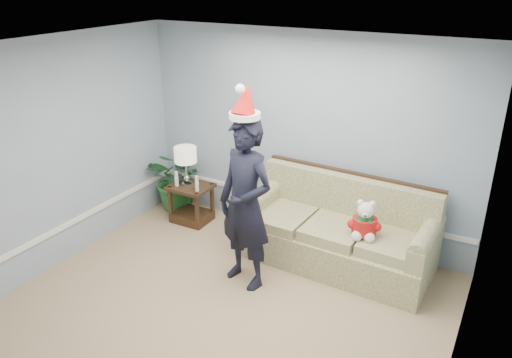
{
  "coord_description": "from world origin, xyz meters",
  "views": [
    {
      "loc": [
        2.42,
        -3.1,
        3.35
      ],
      "look_at": [
        -0.16,
        1.55,
        1.1
      ],
      "focal_mm": 35.0,
      "sensor_mm": 36.0,
      "label": 1
    }
  ],
  "objects_px": {
    "table_lamp": "(185,156)",
    "teddy_bear": "(364,224)",
    "houseplant": "(179,180)",
    "side_table": "(192,207)",
    "sofa": "(338,234)",
    "man": "(246,205)"
  },
  "relations": [
    {
      "from": "side_table",
      "to": "teddy_bear",
      "type": "distance_m",
      "value": 2.62
    },
    {
      "from": "side_table",
      "to": "table_lamp",
      "type": "relative_size",
      "value": 1.04
    },
    {
      "from": "side_table",
      "to": "houseplant",
      "type": "height_order",
      "value": "houseplant"
    },
    {
      "from": "side_table",
      "to": "houseplant",
      "type": "xyz_separation_m",
      "value": [
        -0.39,
        0.23,
        0.26
      ]
    },
    {
      "from": "side_table",
      "to": "table_lamp",
      "type": "distance_m",
      "value": 0.76
    },
    {
      "from": "houseplant",
      "to": "teddy_bear",
      "type": "xyz_separation_m",
      "value": [
        2.95,
        -0.45,
        0.24
      ]
    },
    {
      "from": "side_table",
      "to": "teddy_bear",
      "type": "bearing_deg",
      "value": -5.01
    },
    {
      "from": "sofa",
      "to": "man",
      "type": "height_order",
      "value": "man"
    },
    {
      "from": "man",
      "to": "side_table",
      "type": "bearing_deg",
      "value": 161.81
    },
    {
      "from": "man",
      "to": "teddy_bear",
      "type": "xyz_separation_m",
      "value": [
        1.13,
        0.69,
        -0.26
      ]
    },
    {
      "from": "sofa",
      "to": "teddy_bear",
      "type": "distance_m",
      "value": 0.55
    },
    {
      "from": "table_lamp",
      "to": "sofa",
      "type": "bearing_deg",
      "value": 0.02
    },
    {
      "from": "table_lamp",
      "to": "teddy_bear",
      "type": "height_order",
      "value": "table_lamp"
    },
    {
      "from": "side_table",
      "to": "teddy_bear",
      "type": "xyz_separation_m",
      "value": [
        2.56,
        -0.22,
        0.5
      ]
    },
    {
      "from": "houseplant",
      "to": "man",
      "type": "relative_size",
      "value": 0.48
    },
    {
      "from": "teddy_bear",
      "to": "table_lamp",
      "type": "bearing_deg",
      "value": 160.84
    },
    {
      "from": "man",
      "to": "sofa",
      "type": "bearing_deg",
      "value": 64.57
    },
    {
      "from": "table_lamp",
      "to": "man",
      "type": "height_order",
      "value": "man"
    },
    {
      "from": "table_lamp",
      "to": "houseplant",
      "type": "bearing_deg",
      "value": 145.2
    },
    {
      "from": "table_lamp",
      "to": "teddy_bear",
      "type": "distance_m",
      "value": 2.64
    },
    {
      "from": "sofa",
      "to": "teddy_bear",
      "type": "xyz_separation_m",
      "value": [
        0.37,
        -0.23,
        0.34
      ]
    },
    {
      "from": "teddy_bear",
      "to": "side_table",
      "type": "bearing_deg",
      "value": 160.73
    }
  ]
}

